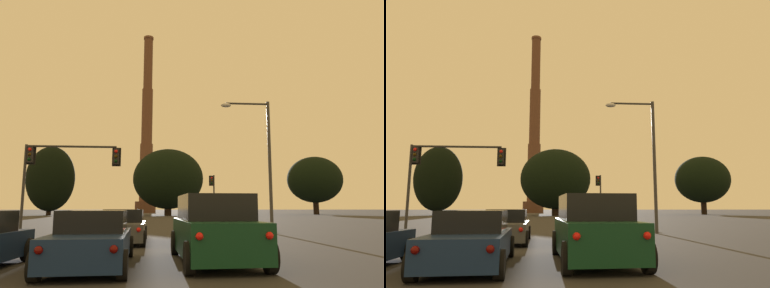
% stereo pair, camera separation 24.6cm
% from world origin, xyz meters
% --- Properties ---
extents(sedan_center_lane_second, '(2.19, 4.78, 1.43)m').
position_xyz_m(sedan_center_lane_second, '(-0.20, 8.91, 0.67)').
color(sedan_center_lane_second, navy).
rests_on(sedan_center_lane_second, ground_plane).
extents(sedan_right_lane_front, '(2.13, 4.76, 1.43)m').
position_xyz_m(sedan_right_lane_front, '(3.24, 15.35, 0.67)').
color(sedan_right_lane_front, '#4C4F54').
rests_on(sedan_right_lane_front, ground_plane).
extents(suv_right_lane_second, '(2.32, 4.98, 1.86)m').
position_xyz_m(suv_right_lane_second, '(3.05, 9.45, 0.90)').
color(suv_right_lane_second, '#0F3823').
rests_on(suv_right_lane_second, ground_plane).
extents(sedan_center_lane_front, '(2.10, 4.75, 1.43)m').
position_xyz_m(sedan_center_lane_front, '(-0.07, 15.62, 0.67)').
color(sedan_center_lane_front, '#4C4F54').
rests_on(sedan_center_lane_front, ground_plane).
extents(traffic_light_far_right, '(0.78, 0.50, 5.44)m').
position_xyz_m(traffic_light_far_right, '(7.74, 44.22, 3.58)').
color(traffic_light_far_right, '#2D2D30').
rests_on(traffic_light_far_right, ground_plane).
extents(traffic_light_overhead_left, '(6.29, 0.50, 5.57)m').
position_xyz_m(traffic_light_overhead_left, '(-5.19, 23.58, 4.29)').
color(traffic_light_overhead_left, '#2D2D30').
rests_on(traffic_light_overhead_left, ground_plane).
extents(street_lamp, '(3.06, 0.36, 8.02)m').
position_xyz_m(street_lamp, '(7.60, 20.90, 4.95)').
color(street_lamp, '#38383A').
rests_on(street_lamp, ground_plane).
extents(smokestack, '(6.09, 6.09, 54.76)m').
position_xyz_m(smokestack, '(-3.29, 110.60, 21.45)').
color(smokestack, '#523427').
rests_on(smokestack, ground_plane).
extents(treeline_right_mid, '(13.78, 12.40, 13.00)m').
position_xyz_m(treeline_right_mid, '(2.75, 72.70, 7.10)').
color(treeline_right_mid, black).
rests_on(treeline_right_mid, ground_plane).
extents(treeline_far_left, '(9.60, 8.64, 13.93)m').
position_xyz_m(treeline_far_left, '(-21.10, 76.99, 7.34)').
color(treeline_far_left, black).
rests_on(treeline_far_left, ground_plane).
extents(treeline_far_right, '(12.29, 11.06, 12.91)m').
position_xyz_m(treeline_far_right, '(35.83, 80.70, 7.73)').
color(treeline_far_right, black).
rests_on(treeline_far_right, ground_plane).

